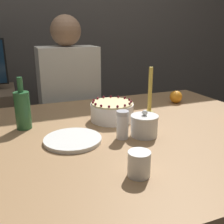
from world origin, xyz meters
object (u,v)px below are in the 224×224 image
(person_man_blue_shirt, at_px, (70,118))
(sugar_shaker, at_px, (122,125))
(bottle, at_px, (23,109))
(cake, at_px, (112,111))
(candle, at_px, (150,96))
(sugar_bowl, at_px, (144,125))

(person_man_blue_shirt, bearing_deg, sugar_shaker, 92.19)
(bottle, bearing_deg, sugar_shaker, -36.09)
(person_man_blue_shirt, bearing_deg, cake, 97.07)
(sugar_shaker, distance_m, candle, 0.36)
(cake, distance_m, candle, 0.23)
(candle, bearing_deg, sugar_shaker, -137.52)
(cake, distance_m, sugar_bowl, 0.24)
(candle, height_order, person_man_blue_shirt, person_man_blue_shirt)
(cake, distance_m, bottle, 0.42)
(cake, bearing_deg, bottle, 174.34)
(sugar_shaker, relative_size, person_man_blue_shirt, 0.10)
(bottle, bearing_deg, person_man_blue_shirt, 59.93)
(cake, bearing_deg, sugar_shaker, -101.08)
(sugar_bowl, distance_m, person_man_blue_shirt, 0.91)
(cake, bearing_deg, person_man_blue_shirt, 97.07)
(sugar_shaker, bearing_deg, person_man_blue_shirt, 92.19)
(bottle, distance_m, person_man_blue_shirt, 0.73)
(candle, relative_size, person_man_blue_shirt, 0.20)
(sugar_bowl, distance_m, candle, 0.31)
(cake, bearing_deg, candle, 3.01)
(sugar_bowl, height_order, sugar_shaker, sugar_shaker)
(person_man_blue_shirt, bearing_deg, bottle, 59.93)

